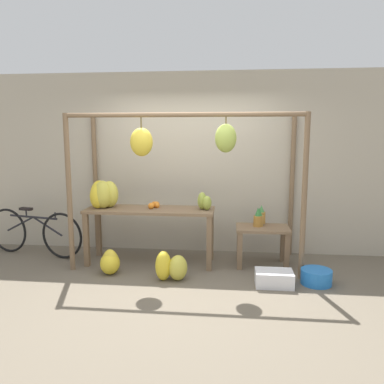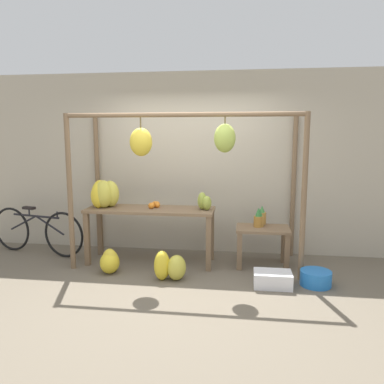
# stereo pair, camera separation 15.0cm
# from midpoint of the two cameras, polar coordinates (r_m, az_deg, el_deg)

# --- Properties ---
(ground_plane) EXTENTS (20.00, 20.00, 0.00)m
(ground_plane) POSITION_cam_midpoint_polar(r_m,az_deg,el_deg) (4.67, -1.58, -14.56)
(ground_plane) COLOR #665B4C
(shop_wall_back) EXTENTS (8.00, 0.08, 2.80)m
(shop_wall_back) POSITION_cam_midpoint_polar(r_m,az_deg,el_deg) (5.89, 0.86, 4.37)
(shop_wall_back) COLOR #B2A893
(shop_wall_back) RESTS_ON ground_plane
(stall_awning) EXTENTS (3.15, 1.15, 2.13)m
(stall_awning) POSITION_cam_midpoint_polar(r_m,az_deg,el_deg) (5.01, -0.56, 5.07)
(stall_awning) COLOR brown
(stall_awning) RESTS_ON ground_plane
(display_table_main) EXTENTS (1.83, 0.59, 0.80)m
(display_table_main) POSITION_cam_midpoint_polar(r_m,az_deg,el_deg) (5.42, -5.57, -3.78)
(display_table_main) COLOR brown
(display_table_main) RESTS_ON ground_plane
(display_table_side) EXTENTS (0.74, 0.49, 0.56)m
(display_table_side) POSITION_cam_midpoint_polar(r_m,az_deg,el_deg) (5.40, 11.49, -6.72)
(display_table_side) COLOR brown
(display_table_side) RESTS_ON ground_plane
(banana_pile_on_table) EXTENTS (0.47, 0.49, 0.40)m
(banana_pile_on_table) POSITION_cam_midpoint_polar(r_m,az_deg,el_deg) (5.56, -12.40, -0.33)
(banana_pile_on_table) COLOR gold
(banana_pile_on_table) RESTS_ON display_table_main
(orange_pile) EXTENTS (0.15, 0.22, 0.09)m
(orange_pile) POSITION_cam_midpoint_polar(r_m,az_deg,el_deg) (5.42, -4.89, -1.96)
(orange_pile) COLOR orange
(orange_pile) RESTS_ON display_table_main
(pineapple_cluster) EXTENTS (0.18, 0.30, 0.28)m
(pineapple_cluster) POSITION_cam_midpoint_polar(r_m,az_deg,el_deg) (5.43, 11.08, -3.90)
(pineapple_cluster) COLOR #A3702D
(pineapple_cluster) RESTS_ON display_table_side
(banana_pile_ground_left) EXTENTS (0.32, 0.34, 0.34)m
(banana_pile_ground_left) POSITION_cam_midpoint_polar(r_m,az_deg,el_deg) (5.22, -11.59, -10.35)
(banana_pile_ground_left) COLOR gold
(banana_pile_ground_left) RESTS_ON ground_plane
(banana_pile_ground_right) EXTENTS (0.49, 0.34, 0.39)m
(banana_pile_ground_right) POSITION_cam_midpoint_polar(r_m,az_deg,el_deg) (4.87, -2.48, -11.30)
(banana_pile_ground_right) COLOR gold
(banana_pile_ground_right) RESTS_ON ground_plane
(fruit_crate_white) EXTENTS (0.46, 0.30, 0.19)m
(fruit_crate_white) POSITION_cam_midpoint_polar(r_m,az_deg,el_deg) (4.82, 13.08, -12.82)
(fruit_crate_white) COLOR silver
(fruit_crate_white) RESTS_ON ground_plane
(blue_bucket) EXTENTS (0.38, 0.38, 0.19)m
(blue_bucket) POSITION_cam_midpoint_polar(r_m,az_deg,el_deg) (5.00, 19.17, -12.29)
(blue_bucket) COLOR blue
(blue_bucket) RESTS_ON ground_plane
(parked_bicycle) EXTENTS (1.68, 0.40, 0.74)m
(parked_bicycle) POSITION_cam_midpoint_polar(r_m,az_deg,el_deg) (6.30, -21.95, -5.51)
(parked_bicycle) COLOR black
(parked_bicycle) RESTS_ON ground_plane
(papaya_pile) EXTENTS (0.24, 0.24, 0.24)m
(papaya_pile) POSITION_cam_midpoint_polar(r_m,az_deg,el_deg) (5.25, 2.69, -1.51)
(papaya_pile) COLOR #93A33D
(papaya_pile) RESTS_ON display_table_main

